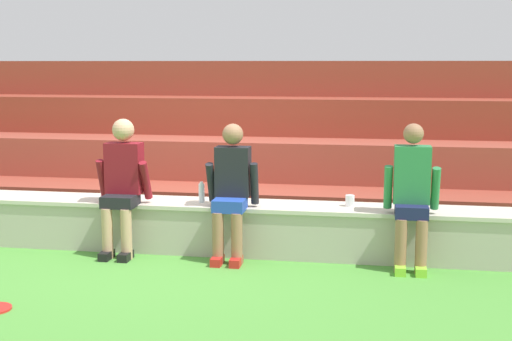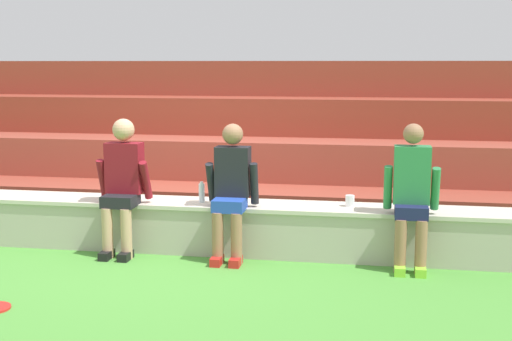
{
  "view_description": "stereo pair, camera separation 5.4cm",
  "coord_description": "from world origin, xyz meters",
  "px_view_note": "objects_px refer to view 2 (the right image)",
  "views": [
    {
      "loc": [
        2.03,
        -6.52,
        1.94
      ],
      "look_at": [
        0.86,
        0.26,
        0.86
      ],
      "focal_mm": 48.14,
      "sensor_mm": 36.0,
      "label": 1
    },
    {
      "loc": [
        2.08,
        -6.51,
        1.94
      ],
      "look_at": [
        0.86,
        0.26,
        0.86
      ],
      "focal_mm": 48.14,
      "sensor_mm": 36.0,
      "label": 2
    }
  ],
  "objects_px": {
    "person_far_left": "(122,182)",
    "plastic_cup_left_end": "(350,201)",
    "plastic_cup_right_end": "(105,193)",
    "water_bottle_near_right": "(202,193)",
    "person_center": "(412,193)",
    "person_left_of_center": "(231,188)"
  },
  "relations": [
    {
      "from": "person_center",
      "to": "person_left_of_center",
      "type": "bearing_deg",
      "value": 179.17
    },
    {
      "from": "plastic_cup_left_end",
      "to": "person_center",
      "type": "bearing_deg",
      "value": -28.41
    },
    {
      "from": "person_far_left",
      "to": "person_left_of_center",
      "type": "xyz_separation_m",
      "value": [
        1.13,
        0.01,
        -0.03
      ]
    },
    {
      "from": "person_center",
      "to": "plastic_cup_right_end",
      "type": "bearing_deg",
      "value": 175.19
    },
    {
      "from": "person_center",
      "to": "water_bottle_near_right",
      "type": "bearing_deg",
      "value": 172.93
    },
    {
      "from": "person_left_of_center",
      "to": "water_bottle_near_right",
      "type": "bearing_deg",
      "value": 147.01
    },
    {
      "from": "water_bottle_near_right",
      "to": "person_center",
      "type": "bearing_deg",
      "value": -7.07
    },
    {
      "from": "person_center",
      "to": "plastic_cup_left_end",
      "type": "bearing_deg",
      "value": 151.59
    },
    {
      "from": "person_far_left",
      "to": "water_bottle_near_right",
      "type": "xyz_separation_m",
      "value": [
        0.76,
        0.25,
        -0.13
      ]
    },
    {
      "from": "plastic_cup_left_end",
      "to": "person_far_left",
      "type": "bearing_deg",
      "value": -172.46
    },
    {
      "from": "person_left_of_center",
      "to": "plastic_cup_left_end",
      "type": "bearing_deg",
      "value": 14.17
    },
    {
      "from": "water_bottle_near_right",
      "to": "person_far_left",
      "type": "bearing_deg",
      "value": -162.15
    },
    {
      "from": "water_bottle_near_right",
      "to": "plastic_cup_right_end",
      "type": "relative_size",
      "value": 1.73
    },
    {
      "from": "person_center",
      "to": "plastic_cup_left_end",
      "type": "height_order",
      "value": "person_center"
    },
    {
      "from": "water_bottle_near_right",
      "to": "plastic_cup_right_end",
      "type": "distance_m",
      "value": 1.06
    },
    {
      "from": "person_far_left",
      "to": "plastic_cup_right_end",
      "type": "distance_m",
      "value": 0.42
    },
    {
      "from": "water_bottle_near_right",
      "to": "plastic_cup_left_end",
      "type": "distance_m",
      "value": 1.52
    },
    {
      "from": "person_center",
      "to": "water_bottle_near_right",
      "type": "relative_size",
      "value": 6.42
    },
    {
      "from": "person_left_of_center",
      "to": "plastic_cup_right_end",
      "type": "height_order",
      "value": "person_left_of_center"
    },
    {
      "from": "plastic_cup_right_end",
      "to": "water_bottle_near_right",
      "type": "bearing_deg",
      "value": -0.3
    },
    {
      "from": "person_far_left",
      "to": "water_bottle_near_right",
      "type": "bearing_deg",
      "value": 17.85
    },
    {
      "from": "person_far_left",
      "to": "plastic_cup_left_end",
      "type": "relative_size",
      "value": 12.14
    }
  ]
}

